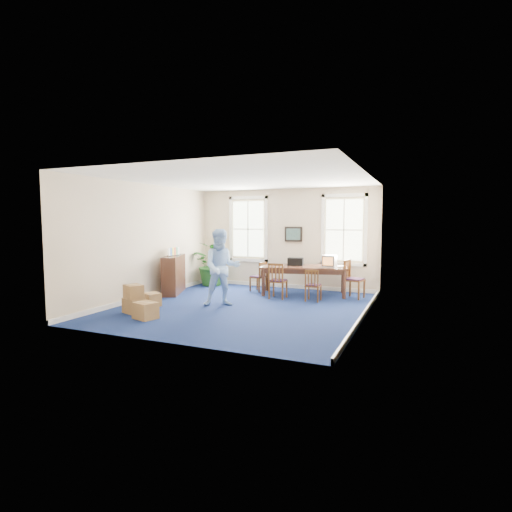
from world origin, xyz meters
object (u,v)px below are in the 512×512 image
at_px(conference_table, 304,280).
at_px(man, 222,268).
at_px(crt_tv, 329,261).
at_px(chair_near_left, 278,280).
at_px(credenza, 174,274).
at_px(potted_plant, 213,264).
at_px(cardboard_boxes, 142,298).

distance_m(conference_table, man, 2.83).
xyz_separation_m(crt_tv, chair_near_left, (-1.24, -0.90, -0.51)).
bearing_deg(man, crt_tv, 15.45).
bearing_deg(conference_table, credenza, -173.37).
distance_m(crt_tv, credenza, 4.64).
bearing_deg(credenza, potted_plant, 53.78).
bearing_deg(man, cardboard_boxes, -164.73).
bearing_deg(cardboard_boxes, chair_near_left, 51.27).
height_order(crt_tv, potted_plant, potted_plant).
height_order(conference_table, potted_plant, potted_plant).
bearing_deg(chair_near_left, cardboard_boxes, 49.43).
relative_size(crt_tv, cardboard_boxes, 0.33).
bearing_deg(crt_tv, man, -131.74).
distance_m(man, credenza, 2.45).
relative_size(conference_table, crt_tv, 6.06).
height_order(crt_tv, credenza, crt_tv).
relative_size(conference_table, cardboard_boxes, 2.01).
height_order(chair_near_left, credenza, credenza).
relative_size(chair_near_left, credenza, 0.68).
height_order(potted_plant, cardboard_boxes, potted_plant).
height_order(credenza, cardboard_boxes, credenza).
relative_size(man, credenza, 1.33).
distance_m(chair_near_left, man, 1.85).
xyz_separation_m(conference_table, chair_near_left, (-0.51, -0.85, 0.08)).
xyz_separation_m(chair_near_left, cardboard_boxes, (-2.35, -2.94, -0.15)).
bearing_deg(cardboard_boxes, man, 46.75).
distance_m(crt_tv, man, 3.27).
height_order(man, potted_plant, man).
bearing_deg(chair_near_left, crt_tv, -145.81).
relative_size(conference_table, man, 1.26).
bearing_deg(cardboard_boxes, potted_plant, 95.49).
xyz_separation_m(man, potted_plant, (-1.76, 2.73, -0.25)).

